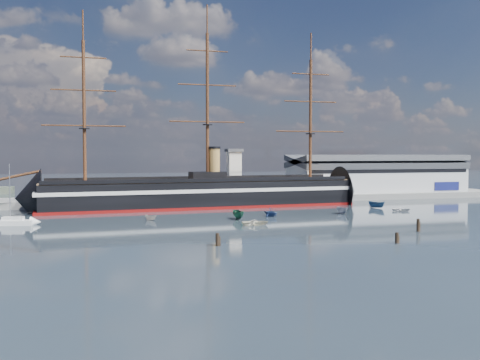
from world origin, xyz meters
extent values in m
plane|color=#1C242C|center=(0.00, 40.00, 0.00)|extent=(600.00, 600.00, 0.00)
cube|color=slate|center=(10.00, 76.00, 0.00)|extent=(180.00, 18.00, 2.00)
cube|color=#B7BABC|center=(58.00, 80.00, 7.00)|extent=(62.00, 20.00, 10.00)
cube|color=#3F4247|center=(58.00, 80.00, 12.60)|extent=(63.00, 21.00, 2.00)
cube|color=silver|center=(3.00, 73.00, 9.00)|extent=(4.00, 4.00, 14.00)
cube|color=#3F4247|center=(3.00, 73.00, 16.50)|extent=(5.00, 5.00, 1.00)
cube|color=black|center=(-10.45, 60.00, 4.00)|extent=(88.71, 20.55, 7.00)
cube|color=silver|center=(-10.45, 60.00, 5.20)|extent=(90.72, 20.90, 1.00)
cube|color=maroon|center=(-10.45, 60.00, 0.35)|extent=(90.72, 20.86, 0.90)
cone|color=black|center=(-56.95, 60.00, 3.70)|extent=(14.80, 16.39, 15.68)
cone|color=black|center=(36.05, 60.00, 3.70)|extent=(11.80, 16.23, 15.68)
cube|color=brown|center=(-10.45, 60.00, 7.60)|extent=(88.65, 19.27, 0.40)
cube|color=black|center=(-8.45, 60.00, 9.00)|extent=(10.30, 6.51, 2.50)
cylinder|color=#A98040|center=(-6.45, 60.00, 12.50)|extent=(3.20, 3.20, 9.00)
cylinder|color=#381E0F|center=(-62.45, 60.00, 9.00)|extent=(17.76, 1.62, 4.43)
cylinder|color=#381E0F|center=(-42.45, 60.00, 26.80)|extent=(0.90, 0.90, 38.00)
cylinder|color=#381E0F|center=(-8.45, 60.00, 28.80)|extent=(0.90, 0.90, 42.00)
cylinder|color=#381E0F|center=(23.55, 60.00, 25.80)|extent=(0.90, 0.90, 36.00)
cube|color=white|center=(-57.36, 32.94, 0.55)|extent=(8.59, 4.06, 1.10)
cube|color=white|center=(-57.36, 32.94, 1.43)|extent=(4.68, 2.62, 0.88)
cylinder|color=#B2B2B7|center=(-57.92, 32.94, 7.16)|extent=(0.18, 0.18, 12.13)
imported|color=#1A4C35|center=(-7.81, 29.52, 0.00)|extent=(6.78, 2.66, 2.68)
imported|color=beige|center=(-7.00, 18.95, 0.00)|extent=(1.78, 3.71, 1.68)
imported|color=gray|center=(20.90, 33.27, 0.00)|extent=(5.60, 2.09, 2.23)
imported|color=navy|center=(1.45, 33.27, 0.00)|extent=(7.14, 5.76, 2.42)
imported|color=silver|center=(39.18, 34.78, 0.00)|extent=(1.99, 3.15, 1.37)
imported|color=navy|center=(37.04, 43.91, 0.00)|extent=(6.47, 4.77, 2.45)
imported|color=beige|center=(-27.82, 33.49, 0.00)|extent=(3.89, 3.51, 1.54)
cylinder|color=black|center=(-21.05, -4.21, 0.00)|extent=(0.64, 0.64, 2.84)
cylinder|color=black|center=(9.43, -9.96, 0.00)|extent=(0.64, 0.64, 2.53)
cylinder|color=black|center=(21.12, 0.93, 0.00)|extent=(0.64, 0.64, 3.23)
camera|label=1|loc=(-41.86, -90.53, 15.45)|focal=40.00mm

